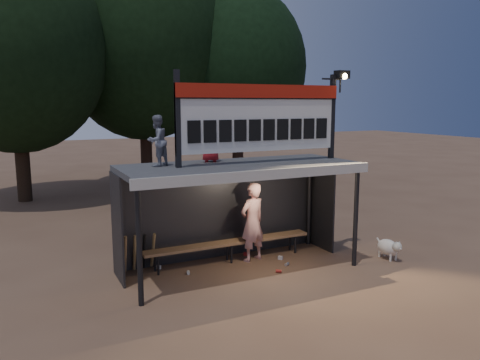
% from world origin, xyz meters
% --- Properties ---
extents(ground, '(80.00, 80.00, 0.00)m').
position_xyz_m(ground, '(0.00, 0.00, 0.00)').
color(ground, brown).
rests_on(ground, ground).
extents(player, '(0.75, 0.60, 1.81)m').
position_xyz_m(player, '(0.52, 0.40, 0.91)').
color(player, white).
rests_on(player, ground).
extents(child_a, '(0.63, 0.60, 1.03)m').
position_xyz_m(child_a, '(-1.66, 0.38, 2.84)').
color(child_a, slate).
rests_on(child_a, dugout_shelter).
extents(child_b, '(0.53, 0.43, 0.94)m').
position_xyz_m(child_b, '(-0.43, 0.56, 2.79)').
color(child_b, '#A41920').
rests_on(child_b, dugout_shelter).
extents(dugout_shelter, '(5.10, 2.08, 2.32)m').
position_xyz_m(dugout_shelter, '(0.00, 0.24, 1.85)').
color(dugout_shelter, '#38383A').
rests_on(dugout_shelter, ground).
extents(scoreboard_assembly, '(4.10, 0.27, 1.99)m').
position_xyz_m(scoreboard_assembly, '(0.56, -0.01, 3.32)').
color(scoreboard_assembly, black).
rests_on(scoreboard_assembly, dugout_shelter).
extents(bench, '(4.00, 0.35, 0.48)m').
position_xyz_m(bench, '(0.00, 0.55, 0.43)').
color(bench, olive).
rests_on(bench, ground).
extents(tree_left, '(6.46, 6.46, 9.27)m').
position_xyz_m(tree_left, '(-4.00, 10.00, 5.51)').
color(tree_left, black).
rests_on(tree_left, ground).
extents(tree_mid, '(7.22, 7.22, 10.36)m').
position_xyz_m(tree_mid, '(1.00, 11.50, 6.17)').
color(tree_mid, black).
rests_on(tree_mid, ground).
extents(tree_right, '(6.08, 6.08, 8.72)m').
position_xyz_m(tree_right, '(5.00, 10.50, 5.19)').
color(tree_right, '#301D15').
rests_on(tree_right, ground).
extents(dog, '(0.36, 0.81, 0.49)m').
position_xyz_m(dog, '(3.41, -0.91, 0.28)').
color(dog, silver).
rests_on(dog, ground).
extents(bats, '(0.67, 0.35, 0.84)m').
position_xyz_m(bats, '(-2.00, 0.82, 0.43)').
color(bats, '#A3784C').
rests_on(bats, ground).
extents(litter, '(2.83, 1.48, 0.08)m').
position_xyz_m(litter, '(0.10, 0.19, 0.04)').
color(litter, '#AA1E1D').
rests_on(litter, ground).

